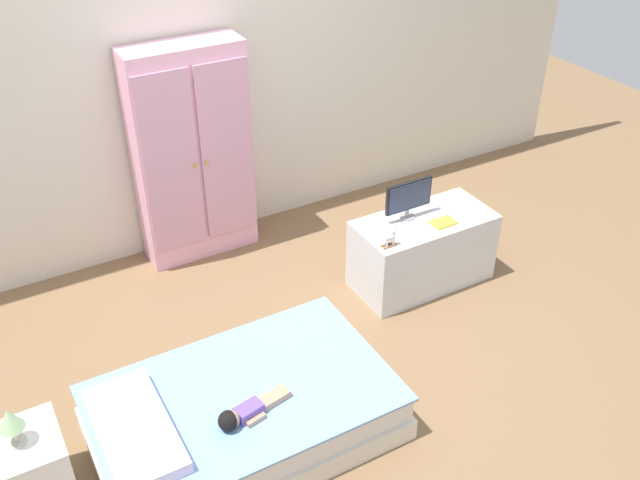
# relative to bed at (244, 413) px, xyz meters

# --- Properties ---
(ground_plane) EXTENTS (10.00, 10.00, 0.02)m
(ground_plane) POSITION_rel_bed_xyz_m (0.50, 0.28, -0.15)
(ground_plane) COLOR brown
(back_wall) EXTENTS (6.40, 0.05, 2.70)m
(back_wall) POSITION_rel_bed_xyz_m (0.50, 1.86, 1.21)
(back_wall) COLOR silver
(back_wall) RESTS_ON ground_plane
(bed) EXTENTS (1.46, 0.92, 0.28)m
(bed) POSITION_rel_bed_xyz_m (0.00, 0.00, 0.00)
(bed) COLOR silver
(bed) RESTS_ON ground_plane
(pillow) EXTENTS (0.31, 0.66, 0.06)m
(pillow) POSITION_rel_bed_xyz_m (-0.53, 0.00, 0.18)
(pillow) COLOR silver
(pillow) RESTS_ON bed
(doll) EXTENTS (0.39, 0.15, 0.10)m
(doll) POSITION_rel_bed_xyz_m (-0.08, -0.16, 0.18)
(doll) COLOR #6B4CB2
(doll) RESTS_ON bed
(nightstand) EXTENTS (0.35, 0.35, 0.38)m
(nightstand) POSITION_rel_bed_xyz_m (-1.01, 0.11, 0.05)
(nightstand) COLOR white
(nightstand) RESTS_ON ground_plane
(table_lamp) EXTENTS (0.11, 0.11, 0.20)m
(table_lamp) POSITION_rel_bed_xyz_m (-1.01, 0.11, 0.38)
(table_lamp) COLOR #B7B2AD
(table_lamp) RESTS_ON nightstand
(wardrobe) EXTENTS (0.75, 0.31, 1.46)m
(wardrobe) POSITION_rel_bed_xyz_m (0.43, 1.67, 0.59)
(wardrobe) COLOR #EFADCC
(wardrobe) RESTS_ON ground_plane
(tv_stand) EXTENTS (0.89, 0.43, 0.47)m
(tv_stand) POSITION_rel_bed_xyz_m (1.53, 0.61, 0.10)
(tv_stand) COLOR silver
(tv_stand) RESTS_ON ground_plane
(tv_monitor) EXTENTS (0.32, 0.10, 0.25)m
(tv_monitor) POSITION_rel_bed_xyz_m (1.45, 0.68, 0.48)
(tv_monitor) COLOR #99999E
(tv_monitor) RESTS_ON tv_stand
(rocking_horse_toy) EXTENTS (0.10, 0.04, 0.12)m
(rocking_horse_toy) POSITION_rel_bed_xyz_m (1.18, 0.47, 0.39)
(rocking_horse_toy) COLOR #8E6642
(rocking_horse_toy) RESTS_ON tv_stand
(book_yellow) EXTENTS (0.15, 0.10, 0.02)m
(book_yellow) POSITION_rel_bed_xyz_m (1.60, 0.52, 0.34)
(book_yellow) COLOR gold
(book_yellow) RESTS_ON tv_stand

